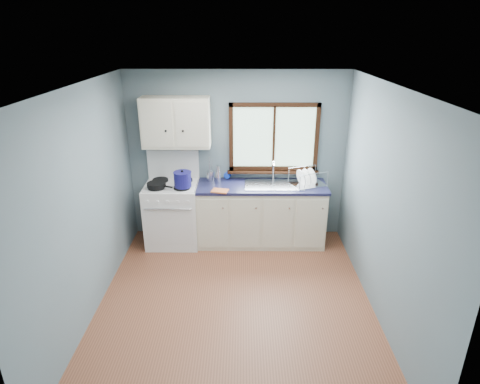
{
  "coord_description": "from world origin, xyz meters",
  "views": [
    {
      "loc": [
        0.09,
        -3.9,
        3.01
      ],
      "look_at": [
        0.05,
        0.9,
        1.05
      ],
      "focal_mm": 30.0,
      "sensor_mm": 36.0,
      "label": 1
    }
  ],
  "objects_px": {
    "sink": "(274,189)",
    "dish_rack": "(307,181)",
    "stockpot": "(183,179)",
    "gas_range": "(173,212)",
    "skillet": "(157,185)",
    "base_cabinets": "(261,217)",
    "thermos": "(218,174)",
    "utensil_crock": "(211,176)"
  },
  "relations": [
    {
      "from": "skillet",
      "to": "thermos",
      "type": "xyz_separation_m",
      "value": [
        0.85,
        0.25,
        0.07
      ]
    },
    {
      "from": "gas_range",
      "to": "base_cabinets",
      "type": "xyz_separation_m",
      "value": [
        1.31,
        0.02,
        -0.08
      ]
    },
    {
      "from": "sink",
      "to": "stockpot",
      "type": "distance_m",
      "value": 1.32
    },
    {
      "from": "stockpot",
      "to": "utensil_crock",
      "type": "height_order",
      "value": "utensil_crock"
    },
    {
      "from": "utensil_crock",
      "to": "stockpot",
      "type": "bearing_deg",
      "value": -136.81
    },
    {
      "from": "skillet",
      "to": "utensil_crock",
      "type": "distance_m",
      "value": 0.81
    },
    {
      "from": "gas_range",
      "to": "skillet",
      "type": "relative_size",
      "value": 3.23
    },
    {
      "from": "stockpot",
      "to": "utensil_crock",
      "type": "relative_size",
      "value": 0.85
    },
    {
      "from": "sink",
      "to": "skillet",
      "type": "relative_size",
      "value": 1.99
    },
    {
      "from": "sink",
      "to": "stockpot",
      "type": "bearing_deg",
      "value": -172.53
    },
    {
      "from": "gas_range",
      "to": "dish_rack",
      "type": "relative_size",
      "value": 2.4
    },
    {
      "from": "sink",
      "to": "utensil_crock",
      "type": "xyz_separation_m",
      "value": [
        -0.93,
        0.17,
        0.14
      ]
    },
    {
      "from": "sink",
      "to": "utensil_crock",
      "type": "height_order",
      "value": "utensil_crock"
    },
    {
      "from": "sink",
      "to": "dish_rack",
      "type": "bearing_deg",
      "value": 1.78
    },
    {
      "from": "stockpot",
      "to": "thermos",
      "type": "bearing_deg",
      "value": 27.29
    },
    {
      "from": "base_cabinets",
      "to": "skillet",
      "type": "distance_m",
      "value": 1.6
    },
    {
      "from": "sink",
      "to": "utensil_crock",
      "type": "relative_size",
      "value": 2.26
    },
    {
      "from": "stockpot",
      "to": "base_cabinets",
      "type": "bearing_deg",
      "value": 8.69
    },
    {
      "from": "utensil_crock",
      "to": "thermos",
      "type": "xyz_separation_m",
      "value": [
        0.12,
        -0.09,
        0.06
      ]
    },
    {
      "from": "sink",
      "to": "dish_rack",
      "type": "distance_m",
      "value": 0.49
    },
    {
      "from": "thermos",
      "to": "dish_rack",
      "type": "bearing_deg",
      "value": -2.92
    },
    {
      "from": "base_cabinets",
      "to": "dish_rack",
      "type": "xyz_separation_m",
      "value": [
        0.66,
        0.01,
        0.57
      ]
    },
    {
      "from": "skillet",
      "to": "dish_rack",
      "type": "height_order",
      "value": "dish_rack"
    },
    {
      "from": "utensil_crock",
      "to": "skillet",
      "type": "bearing_deg",
      "value": -154.96
    },
    {
      "from": "dish_rack",
      "to": "sink",
      "type": "bearing_deg",
      "value": 160.23
    },
    {
      "from": "sink",
      "to": "skillet",
      "type": "xyz_separation_m",
      "value": [
        -1.66,
        -0.17,
        0.13
      ]
    },
    {
      "from": "gas_range",
      "to": "sink",
      "type": "bearing_deg",
      "value": 0.71
    },
    {
      "from": "stockpot",
      "to": "gas_range",
      "type": "bearing_deg",
      "value": 142.49
    },
    {
      "from": "gas_range",
      "to": "thermos",
      "type": "bearing_deg",
      "value": 8.25
    },
    {
      "from": "gas_range",
      "to": "sink",
      "type": "xyz_separation_m",
      "value": [
        1.49,
        0.02,
        0.37
      ]
    },
    {
      "from": "sink",
      "to": "skillet",
      "type": "height_order",
      "value": "sink"
    },
    {
      "from": "gas_range",
      "to": "skillet",
      "type": "xyz_separation_m",
      "value": [
        -0.17,
        -0.15,
        0.49
      ]
    },
    {
      "from": "gas_range",
      "to": "utensil_crock",
      "type": "bearing_deg",
      "value": 18.75
    },
    {
      "from": "skillet",
      "to": "stockpot",
      "type": "height_order",
      "value": "stockpot"
    },
    {
      "from": "base_cabinets",
      "to": "thermos",
      "type": "xyz_separation_m",
      "value": [
        -0.63,
        0.08,
        0.64
      ]
    },
    {
      "from": "base_cabinets",
      "to": "stockpot",
      "type": "distance_m",
      "value": 1.3
    },
    {
      "from": "gas_range",
      "to": "base_cabinets",
      "type": "bearing_deg",
      "value": 0.82
    },
    {
      "from": "dish_rack",
      "to": "base_cabinets",
      "type": "bearing_deg",
      "value": 159.71
    },
    {
      "from": "thermos",
      "to": "dish_rack",
      "type": "height_order",
      "value": "thermos"
    },
    {
      "from": "stockpot",
      "to": "thermos",
      "type": "xyz_separation_m",
      "value": [
        0.48,
        0.25,
        -0.02
      ]
    },
    {
      "from": "gas_range",
      "to": "sink",
      "type": "height_order",
      "value": "gas_range"
    },
    {
      "from": "base_cabinets",
      "to": "gas_range",
      "type": "bearing_deg",
      "value": -179.18
    }
  ]
}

